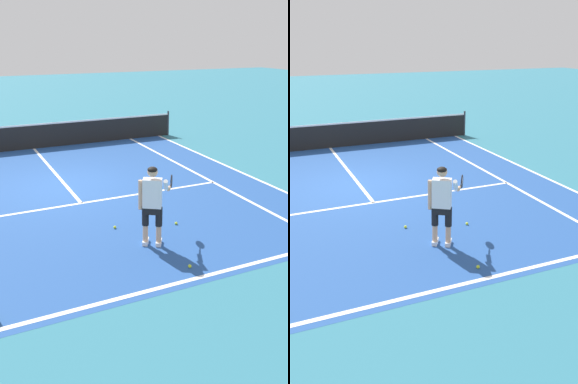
{
  "view_description": "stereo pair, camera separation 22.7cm",
  "coord_description": "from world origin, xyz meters",
  "views": [
    {
      "loc": [
        -2.8,
        -11.55,
        4.09
      ],
      "look_at": [
        0.67,
        -4.02,
        1.05
      ],
      "focal_mm": 39.4,
      "sensor_mm": 36.0,
      "label": 1
    },
    {
      "loc": [
        -2.59,
        -11.64,
        4.09
      ],
      "look_at": [
        0.67,
        -4.02,
        1.05
      ],
      "focal_mm": 39.4,
      "sensor_mm": 36.0,
      "label": 2
    }
  ],
  "objects": [
    {
      "name": "ground_plane",
      "position": [
        0.0,
        0.0,
        0.0
      ],
      "size": [
        80.0,
        80.0,
        0.0
      ],
      "primitive_type": "plane",
      "color": "teal"
    },
    {
      "name": "court_inner_surface",
      "position": [
        0.0,
        -0.53,
        0.0
      ],
      "size": [
        10.98,
        11.23,
        0.0
      ],
      "primitive_type": "cube",
      "color": "#234C93",
      "rests_on": "ground"
    },
    {
      "name": "line_baseline",
      "position": [
        0.0,
        -5.95,
        0.0
      ],
      "size": [
        10.98,
        0.1,
        0.01
      ],
      "primitive_type": "cube",
      "color": "white",
      "rests_on": "ground"
    },
    {
      "name": "line_service",
      "position": [
        0.0,
        -1.52,
        0.0
      ],
      "size": [
        8.23,
        0.1,
        0.01
      ],
      "primitive_type": "cube",
      "color": "white",
      "rests_on": "ground"
    },
    {
      "name": "line_centre_service",
      "position": [
        0.0,
        1.68,
        0.0
      ],
      "size": [
        0.1,
        6.4,
        0.01
      ],
      "primitive_type": "cube",
      "color": "white",
      "rests_on": "ground"
    },
    {
      "name": "line_singles_right",
      "position": [
        4.12,
        -0.53,
        0.0
      ],
      "size": [
        0.1,
        10.83,
        0.01
      ],
      "primitive_type": "cube",
      "color": "white",
      "rests_on": "ground"
    },
    {
      "name": "line_doubles_right",
      "position": [
        5.49,
        -0.53,
        0.0
      ],
      "size": [
        0.1,
        10.83,
        0.01
      ],
      "primitive_type": "cube",
      "color": "white",
      "rests_on": "ground"
    },
    {
      "name": "tennis_net",
      "position": [
        0.0,
        4.88,
        0.5
      ],
      "size": [
        11.96,
        0.08,
        1.07
      ],
      "color": "#333338",
      "rests_on": "ground"
    },
    {
      "name": "tennis_player",
      "position": [
        0.69,
        -4.4,
        0.99
      ],
      "size": [
        1.07,
        0.88,
        1.71
      ],
      "color": "white",
      "rests_on": "ground"
    },
    {
      "name": "tennis_ball_near_feet",
      "position": [
        0.24,
        -3.34,
        0.03
      ],
      "size": [
        0.07,
        0.07,
        0.07
      ],
      "primitive_type": "sphere",
      "color": "#CCE02D",
      "rests_on": "ground"
    },
    {
      "name": "tennis_ball_by_baseline",
      "position": [
        1.62,
        -3.73,
        0.03
      ],
      "size": [
        0.07,
        0.07,
        0.07
      ],
      "primitive_type": "sphere",
      "color": "#CCE02D",
      "rests_on": "ground"
    },
    {
      "name": "tennis_ball_mid_court",
      "position": [
        0.91,
        -5.57,
        0.03
      ],
      "size": [
        0.07,
        0.07,
        0.07
      ],
      "primitive_type": "sphere",
      "color": "#CCE02D",
      "rests_on": "ground"
    }
  ]
}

